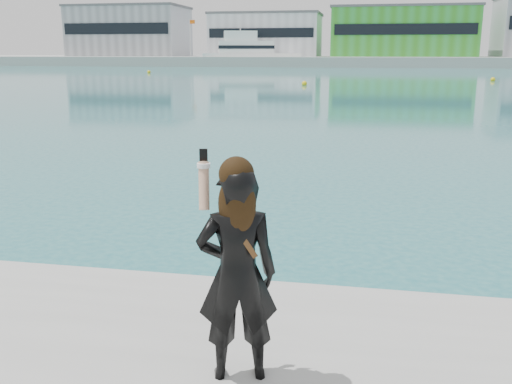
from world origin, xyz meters
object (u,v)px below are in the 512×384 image
Objects in this scene: buoy_far at (149,73)px; woman at (237,268)px; motor_yacht at (248,54)px; buoy_near at (493,81)px; buoy_extra at (304,85)px.

woman reaches higher than buoy_far.
motor_yacht reaches higher than woman.
buoy_near is 1.00× the size of buoy_extra.
buoy_far is at bearing -83.49° from woman.
buoy_near is 63.92m from woman.
motor_yacht is 65.94m from buoy_near.
motor_yacht is 118.64m from woman.
woman is at bearing -68.31° from buoy_far.
buoy_far is at bearing -115.83° from motor_yacht.
buoy_near is at bearing -117.93° from woman.
buoy_near is at bearing 31.52° from buoy_extra.
buoy_extra is at bearing -99.59° from woman.
buoy_far is 0.30× the size of woman.
buoy_near is 22.35m from buoy_extra.
buoy_far is 83.17m from woman.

